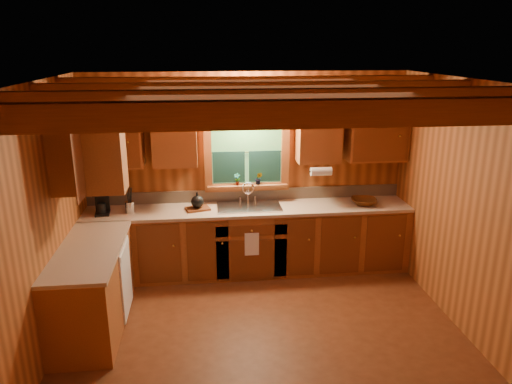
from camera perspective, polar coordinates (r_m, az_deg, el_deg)
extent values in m
plane|color=#5D2E16|center=(5.19, 1.04, -17.08)|extent=(4.20, 4.20, 0.00)
plane|color=brown|center=(4.30, 1.24, 12.90)|extent=(4.20, 4.20, 0.00)
plane|color=brown|center=(6.39, -1.12, 2.46)|extent=(4.20, 0.00, 4.20)
plane|color=brown|center=(2.91, 6.28, -16.72)|extent=(4.20, 0.00, 4.20)
plane|color=brown|center=(4.80, -24.65, -4.20)|extent=(0.00, 3.80, 3.80)
plane|color=brown|center=(5.28, 24.38, -2.30)|extent=(0.00, 3.80, 3.80)
cube|color=brown|center=(3.14, 4.19, 9.25)|extent=(4.20, 0.14, 0.18)
cube|color=brown|center=(3.92, 2.02, 10.86)|extent=(4.20, 0.14, 0.18)
cube|color=brown|center=(4.71, 0.56, 11.92)|extent=(4.20, 0.14, 0.18)
cube|color=brown|center=(5.50, -0.48, 12.67)|extent=(4.20, 0.14, 0.18)
cube|color=brown|center=(6.38, -0.81, -5.83)|extent=(4.20, 0.62, 0.86)
cube|color=brown|center=(5.48, -18.88, -10.85)|extent=(0.62, 1.60, 0.86)
cube|color=tan|center=(6.21, -0.82, -2.01)|extent=(4.20, 0.66, 0.04)
cube|color=tan|center=(5.29, -19.24, -6.53)|extent=(0.64, 1.60, 0.04)
cube|color=tan|center=(6.46, -1.09, -0.32)|extent=(4.20, 0.02, 0.16)
cube|color=white|center=(5.60, -15.22, -9.91)|extent=(0.02, 0.60, 0.80)
cube|color=brown|center=(6.18, -16.98, 6.35)|extent=(0.78, 0.34, 0.78)
cube|color=brown|center=(6.09, -9.70, 6.69)|extent=(0.55, 0.34, 0.78)
cube|color=brown|center=(6.26, 7.48, 7.07)|extent=(0.55, 0.34, 0.78)
cube|color=brown|center=(6.49, 14.23, 7.05)|extent=(0.78, 0.34, 0.78)
cube|color=brown|center=(5.23, -21.41, 4.05)|extent=(0.34, 1.10, 0.78)
cube|color=brown|center=(6.21, -1.12, 8.63)|extent=(1.12, 0.08, 0.10)
cube|color=brown|center=(6.40, -1.07, 0.64)|extent=(1.12, 0.08, 0.10)
cube|color=brown|center=(6.26, -5.76, 4.43)|extent=(0.10, 0.08, 0.80)
cube|color=brown|center=(6.36, 3.50, 4.68)|extent=(0.10, 0.08, 0.80)
cube|color=#3B7733|center=(6.32, -1.13, 4.64)|extent=(0.92, 0.01, 0.80)
cube|color=#11302B|center=(6.32, -3.26, 2.97)|extent=(0.42, 0.02, 0.42)
cube|color=#11302B|center=(6.37, 1.05, 3.10)|extent=(0.42, 0.02, 0.42)
cylinder|color=black|center=(6.30, -1.10, 4.77)|extent=(0.92, 0.01, 0.01)
cube|color=brown|center=(6.36, -1.04, 0.71)|extent=(1.06, 0.14, 0.04)
cylinder|color=black|center=(6.18, -1.13, 10.74)|extent=(0.08, 0.03, 0.08)
cylinder|color=black|center=(6.11, -2.03, 10.66)|extent=(0.09, 0.17, 0.08)
cylinder|color=black|center=(6.13, -0.13, 10.69)|extent=(0.09, 0.17, 0.08)
sphere|color=#FFE0A5|center=(6.06, -2.55, 9.93)|extent=(0.13, 0.13, 0.13)
sphere|color=#FFE0A5|center=(6.09, 0.50, 9.98)|extent=(0.13, 0.13, 0.13)
cylinder|color=white|center=(6.17, 7.75, 2.45)|extent=(0.27, 0.11, 0.11)
cube|color=white|center=(6.04, -0.50, -6.24)|extent=(0.18, 0.01, 0.30)
cube|color=silver|center=(6.22, -0.83, -1.76)|extent=(0.82, 0.48, 0.02)
cube|color=#262628|center=(6.22, -2.57, -2.39)|extent=(0.34, 0.40, 0.14)
cube|color=#262628|center=(6.26, 0.90, -2.26)|extent=(0.34, 0.40, 0.14)
cylinder|color=silver|center=(6.35, -1.00, -0.34)|extent=(0.04, 0.04, 0.22)
torus|color=silver|center=(6.26, -0.95, 0.45)|extent=(0.16, 0.02, 0.16)
cube|color=black|center=(6.25, -17.81, -2.42)|extent=(0.17, 0.21, 0.03)
cube|color=black|center=(6.27, -17.82, -0.97)|extent=(0.17, 0.08, 0.28)
cube|color=black|center=(6.15, -18.07, -0.13)|extent=(0.17, 0.19, 0.04)
cylinder|color=black|center=(6.20, -17.93, -1.81)|extent=(0.10, 0.10, 0.12)
cylinder|color=silver|center=(6.20, -14.79, -1.75)|extent=(0.12, 0.12, 0.14)
cylinder|color=black|center=(6.15, -15.05, -0.46)|extent=(0.03, 0.04, 0.21)
cylinder|color=black|center=(6.15, -14.90, -0.43)|extent=(0.01, 0.01, 0.21)
cylinder|color=black|center=(6.16, -14.74, -0.40)|extent=(0.03, 0.04, 0.21)
cylinder|color=black|center=(6.17, -14.63, -0.37)|extent=(0.04, 0.06, 0.21)
cube|color=#632E15|center=(6.16, -6.96, -1.98)|extent=(0.34, 0.28, 0.03)
sphere|color=black|center=(6.13, -6.99, -1.15)|extent=(0.16, 0.16, 0.16)
cylinder|color=black|center=(6.10, -7.03, -0.22)|extent=(0.03, 0.03, 0.04)
imported|color=#48230C|center=(6.46, 12.70, -1.12)|extent=(0.39, 0.39, 0.08)
imported|color=#632E15|center=(6.31, -2.27, 1.52)|extent=(0.10, 0.08, 0.16)
imported|color=#632E15|center=(6.34, 0.32, 1.63)|extent=(0.11, 0.10, 0.17)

